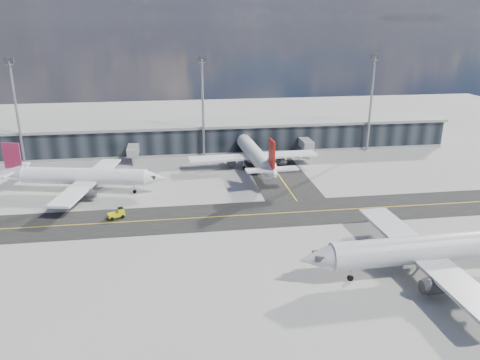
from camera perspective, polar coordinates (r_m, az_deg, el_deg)
The scene contains 9 objects.
ground at distance 92.61m, azimuth -2.31°, elevation -5.46°, with size 300.00×300.00×0.00m, color gray.
taxiway_lanes at distance 102.82m, azimuth -0.76°, elevation -2.86°, with size 180.00×63.00×0.03m.
terminal_concourse at distance 143.20m, azimuth -4.61°, elevation 5.16°, with size 152.00×19.80×8.80m.
floodlight_masts at distance 134.05m, azimuth -4.56°, elevation 9.23°, with size 102.50×0.70×28.90m.
airliner_af at distance 114.30m, azimuth -18.75°, elevation 0.41°, with size 38.85×33.35×11.57m.
airliner_redtail at distance 125.03m, azimuth 1.83°, elevation 3.12°, with size 35.26×41.37×12.26m.
airliner_near at distance 80.24m, azimuth 22.73°, elevation -7.70°, with size 44.12×37.57×13.09m.
baggage_tug at distance 98.28m, azimuth -14.69°, elevation -3.95°, with size 3.62×2.64×2.05m.
service_van at distance 131.92m, azimuth 5.00°, elevation 2.44°, with size 2.64×5.73×1.59m, color white.
Camera 1 is at (-8.25, -83.82, 38.52)m, focal length 35.00 mm.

